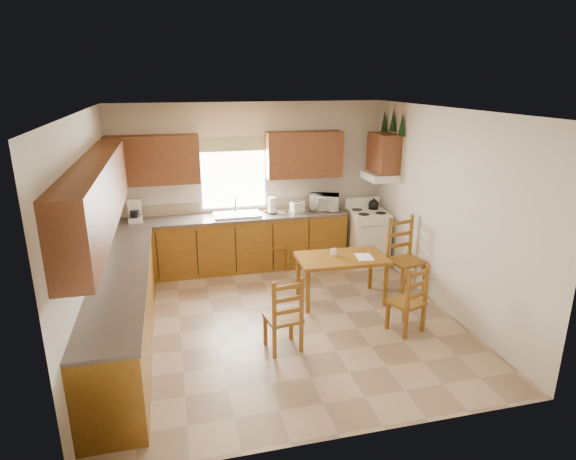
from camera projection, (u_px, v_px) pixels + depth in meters
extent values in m
plane|color=tan|center=(282.00, 320.00, 6.36)|extent=(4.50, 4.50, 0.00)
plane|color=brown|center=(282.00, 111.00, 5.54)|extent=(4.50, 4.50, 0.00)
plane|color=beige|center=(89.00, 236.00, 5.44)|extent=(4.50, 4.50, 0.00)
plane|color=beige|center=(445.00, 211.00, 6.47)|extent=(4.50, 4.50, 0.00)
plane|color=beige|center=(251.00, 185.00, 8.04)|extent=(4.50, 4.50, 0.00)
plane|color=beige|center=(346.00, 301.00, 3.87)|extent=(4.50, 4.50, 0.00)
cube|color=brown|center=(233.00, 244.00, 7.95)|extent=(3.75, 0.60, 0.88)
cube|color=brown|center=(124.00, 312.00, 5.64)|extent=(0.60, 3.60, 0.88)
cube|color=#554A43|center=(232.00, 217.00, 7.81)|extent=(3.75, 0.63, 0.04)
cube|color=#554A43|center=(120.00, 276.00, 5.51)|extent=(0.63, 3.60, 0.04)
cube|color=#9B8C6C|center=(230.00, 206.00, 8.04)|extent=(3.75, 0.01, 0.18)
cube|color=brown|center=(153.00, 160.00, 7.38)|extent=(1.41, 0.33, 0.75)
cube|color=brown|center=(304.00, 154.00, 7.93)|extent=(1.25, 0.33, 0.75)
cube|color=brown|center=(97.00, 195.00, 5.19)|extent=(0.33, 3.60, 0.75)
cube|color=brown|center=(384.00, 153.00, 7.79)|extent=(0.33, 0.62, 0.62)
cube|color=silver|center=(379.00, 176.00, 7.89)|extent=(0.44, 0.62, 0.12)
cube|color=silver|center=(233.00, 174.00, 7.88)|extent=(1.13, 0.02, 1.18)
cube|color=white|center=(233.00, 174.00, 7.87)|extent=(1.05, 0.01, 1.10)
cube|color=#4C6D37|center=(233.00, 144.00, 7.70)|extent=(1.19, 0.01, 0.24)
cube|color=silver|center=(237.00, 215.00, 7.81)|extent=(0.75, 0.45, 0.04)
cone|color=black|center=(402.00, 124.00, 7.38)|extent=(0.22, 0.22, 0.36)
cone|color=black|center=(393.00, 120.00, 7.66)|extent=(0.22, 0.22, 0.36)
cone|color=black|center=(384.00, 121.00, 7.97)|extent=(0.22, 0.22, 0.36)
cube|color=silver|center=(367.00, 238.00, 8.19)|extent=(0.65, 0.67, 0.90)
cube|color=silver|center=(135.00, 210.00, 7.43)|extent=(0.30, 0.32, 0.37)
cylinder|color=white|center=(272.00, 205.00, 7.90)|extent=(0.15, 0.15, 0.28)
cube|color=silver|center=(297.00, 207.00, 8.00)|extent=(0.25, 0.20, 0.17)
imported|color=silver|center=(324.00, 202.00, 8.12)|extent=(0.53, 0.46, 0.27)
cube|color=brown|center=(341.00, 278.00, 6.85)|extent=(1.26, 0.76, 0.66)
cube|color=brown|center=(283.00, 313.00, 5.57)|extent=(0.44, 0.42, 0.93)
cube|color=brown|center=(407.00, 298.00, 5.98)|extent=(0.48, 0.47, 0.90)
cube|color=brown|center=(277.00, 241.00, 7.98)|extent=(0.46, 0.44, 0.96)
cube|color=brown|center=(407.00, 256.00, 7.07)|extent=(0.54, 0.52, 1.11)
cube|color=white|center=(364.00, 257.00, 6.74)|extent=(0.26, 0.32, 0.00)
cube|color=white|center=(334.00, 252.00, 6.78)|extent=(0.08, 0.02, 0.11)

